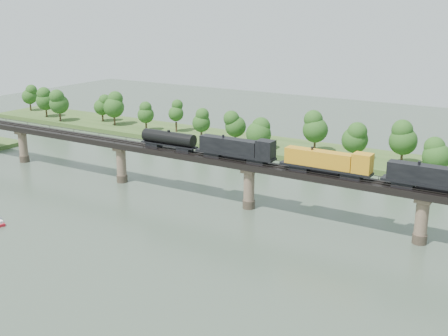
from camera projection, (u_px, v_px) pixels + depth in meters
The scene contains 6 objects.
ground at pixel (175, 253), 110.60m from camera, with size 400.00×400.00×0.00m, color #344235.
far_bank at pixel (332, 155), 180.06m from camera, with size 300.00×24.00×1.60m, color #324E1F.
bridge at pixel (249, 186), 133.67m from camera, with size 236.00×30.00×11.50m.
bridge_superstructure at pixel (249, 161), 131.91m from camera, with size 220.00×4.90×0.75m.
far_treeline at pixel (303, 130), 178.26m from camera, with size 289.06×17.54×13.60m.
freight_train at pixel (294, 157), 125.49m from camera, with size 83.67×3.26×5.76m.
Camera 1 is at (61.13, -81.65, 46.94)m, focal length 45.00 mm.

